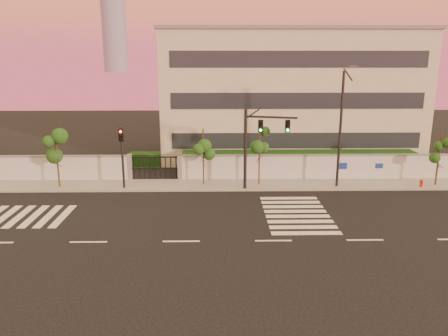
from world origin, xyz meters
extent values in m
plane|color=black|center=(0.00, 0.00, 0.00)|extent=(120.00, 120.00, 0.00)
cube|color=gray|center=(0.00, 10.50, 0.07)|extent=(60.00, 3.00, 0.15)
cube|color=#B4B6BB|center=(14.50, 12.00, 1.00)|extent=(31.00, 0.30, 2.00)
cube|color=slate|center=(14.50, 12.00, 2.06)|extent=(31.00, 0.36, 0.12)
cube|color=slate|center=(-5.00, 12.00, 1.10)|extent=(0.35, 0.35, 2.20)
cube|color=slate|center=(-1.00, 12.00, 1.10)|extent=(0.35, 0.35, 2.20)
cube|color=#103811|center=(9.00, 14.50, 0.90)|extent=(20.00, 2.00, 1.80)
cube|color=#103811|center=(-16.00, 14.50, 0.70)|extent=(12.00, 1.80, 1.40)
cube|color=#103811|center=(-3.00, 17.00, 0.60)|extent=(6.00, 1.50, 1.20)
cube|color=#BEB4A1|center=(9.00, 22.00, 6.00)|extent=(24.00, 12.00, 12.00)
cube|color=#262D38|center=(9.00, 15.98, 2.50)|extent=(22.00, 0.08, 1.40)
cube|color=#262D38|center=(9.00, 15.98, 6.00)|extent=(22.00, 0.08, 1.40)
cube|color=#262D38|center=(9.00, 15.98, 9.50)|extent=(22.00, 0.08, 1.40)
cube|color=slate|center=(9.00, 22.00, 12.10)|extent=(24.40, 12.40, 0.30)
cube|color=silver|center=(-11.30, 4.00, 0.01)|extent=(0.50, 4.00, 0.02)
cube|color=silver|center=(-10.40, 4.00, 0.01)|extent=(0.50, 4.00, 0.02)
cube|color=silver|center=(-9.50, 4.00, 0.01)|extent=(0.50, 4.00, 0.02)
cube|color=silver|center=(-8.60, 4.00, 0.01)|extent=(0.50, 4.00, 0.02)
cube|color=silver|center=(-7.70, 4.00, 0.01)|extent=(0.50, 4.00, 0.02)
cube|color=silver|center=(7.00, 1.00, 0.01)|extent=(4.00, 0.50, 0.02)
cube|color=silver|center=(7.00, 1.90, 0.01)|extent=(4.00, 0.50, 0.02)
cube|color=silver|center=(7.00, 2.80, 0.01)|extent=(4.00, 0.50, 0.02)
cube|color=silver|center=(7.00, 3.70, 0.01)|extent=(4.00, 0.50, 0.02)
cube|color=silver|center=(7.00, 4.60, 0.01)|extent=(4.00, 0.50, 0.02)
cube|color=silver|center=(7.00, 5.50, 0.01)|extent=(4.00, 0.50, 0.02)
cube|color=silver|center=(7.00, 6.40, 0.01)|extent=(4.00, 0.50, 0.02)
cube|color=silver|center=(7.00, 7.30, 0.01)|extent=(4.00, 0.50, 0.02)
cube|color=silver|center=(-5.00, 0.00, 0.01)|extent=(2.00, 0.15, 0.01)
cube|color=silver|center=(0.00, 0.00, 0.01)|extent=(2.00, 0.15, 0.01)
cube|color=silver|center=(5.00, 0.00, 0.01)|extent=(2.00, 0.15, 0.01)
cube|color=silver|center=(10.00, 0.00, 0.01)|extent=(2.00, 0.15, 0.01)
cylinder|color=#382314|center=(-9.97, 10.00, 2.23)|extent=(0.12, 0.12, 4.45)
sphere|color=#124115|center=(-9.97, 10.00, 3.56)|extent=(1.14, 1.14, 1.14)
sphere|color=#124115|center=(-9.61, 10.21, 2.89)|extent=(0.87, 0.87, 0.87)
sphere|color=#124115|center=(-10.28, 9.85, 3.12)|extent=(0.83, 0.83, 0.83)
cylinder|color=#382314|center=(0.93, 10.52, 2.23)|extent=(0.11, 0.11, 4.46)
sphere|color=#124115|center=(0.93, 10.52, 3.57)|extent=(1.00, 1.00, 1.00)
sphere|color=#124115|center=(1.25, 10.71, 2.90)|extent=(0.77, 0.77, 0.77)
sphere|color=#124115|center=(0.65, 10.39, 3.12)|extent=(0.73, 0.73, 0.73)
cylinder|color=#382314|center=(5.18, 10.33, 2.43)|extent=(0.11, 0.11, 4.86)
sphere|color=#124115|center=(5.18, 10.33, 3.89)|extent=(1.01, 1.01, 1.01)
sphere|color=#124115|center=(5.51, 10.52, 3.16)|extent=(0.77, 0.77, 0.77)
sphere|color=#124115|center=(4.91, 10.20, 3.40)|extent=(0.73, 0.73, 0.73)
cylinder|color=#382314|center=(18.77, 10.03, 2.05)|extent=(0.13, 0.13, 4.10)
sphere|color=#124115|center=(18.77, 10.03, 3.28)|extent=(1.17, 1.17, 1.17)
sphere|color=#124115|center=(19.15, 10.25, 2.67)|extent=(0.90, 0.90, 0.90)
sphere|color=#124115|center=(18.45, 9.87, 2.87)|extent=(0.85, 0.85, 0.85)
cylinder|color=black|center=(4.04, 9.31, 3.03)|extent=(0.23, 0.23, 6.06)
cylinder|color=black|center=(5.90, 9.31, 5.48)|extent=(3.63, 1.12, 0.16)
cube|color=black|center=(5.12, 9.26, 4.84)|extent=(0.34, 0.18, 0.88)
sphere|color=#0CF259|center=(5.12, 9.15, 4.57)|extent=(0.20, 0.20, 0.20)
cube|color=black|center=(7.08, 9.26, 4.84)|extent=(0.34, 0.18, 0.88)
sphere|color=#0CF259|center=(7.08, 9.15, 4.57)|extent=(0.20, 0.20, 0.20)
cylinder|color=black|center=(-5.02, 9.62, 2.40)|extent=(0.17, 0.17, 4.79)
cube|color=black|center=(-5.02, 9.57, 4.15)|extent=(0.37, 0.19, 0.96)
sphere|color=red|center=(-5.02, 9.46, 4.45)|extent=(0.21, 0.21, 0.21)
cylinder|color=black|center=(11.09, 9.85, 4.36)|extent=(0.20, 0.20, 8.72)
cylinder|color=black|center=(11.09, 8.87, 8.50)|extent=(0.11, 2.09, 0.85)
cube|color=#3F3F44|center=(11.09, 7.89, 9.04)|extent=(0.54, 0.27, 0.16)
cylinder|color=#B3160B|center=(17.40, 9.46, 0.24)|extent=(0.21, 0.21, 0.49)
cylinder|color=#B3160B|center=(17.40, 9.46, 0.54)|extent=(0.27, 0.27, 0.10)
sphere|color=#B3160B|center=(17.40, 9.46, 0.64)|extent=(0.18, 0.18, 0.18)
cylinder|color=#B3160B|center=(17.40, 9.46, 0.34)|extent=(0.29, 0.18, 0.10)
camera|label=1|loc=(1.93, -21.89, 9.67)|focal=35.00mm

